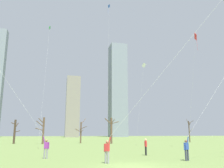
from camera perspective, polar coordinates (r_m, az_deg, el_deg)
The scene contains 16 objects.
ground_plane at distance 16.29m, azimuth 5.14°, elevation -19.33°, with size 400.00×400.00×0.00m, color olive.
kite_flyer_midfield_center_pink at distance 17.35m, azimuth 7.26°, elevation -5.24°, with size 13.29×6.61×18.56m.
kite_flyer_midfield_right_purple at distance 21.82m, azimuth 22.18°, elevation -6.25°, with size 10.96×1.46×14.40m.
kite_flyer_foreground_left_yellow at distance 21.78m, azimuth -20.93°, elevation -6.10°, with size 11.60×0.89×17.14m.
bystander_far_off_by_trees at distance 24.33m, azimuth 8.20°, elevation -14.67°, with size 0.26×0.50×1.62m.
distant_kite_high_overhead_green at distance 47.27m, azimuth -15.15°, elevation 10.46°, with size 0.43×8.23×23.10m.
distant_kite_drifting_left_white at distance 46.37m, azimuth 7.58°, elevation 2.81°, with size 1.87×1.87×15.80m.
distant_kite_low_near_trees_red at distance 39.61m, azimuth 19.55°, elevation 9.22°, with size 0.53×5.29×17.66m.
distant_kite_drifting_right_blue at distance 52.68m, azimuth -0.78°, elevation 15.70°, with size 1.34×4.18×30.18m.
bare_tree_left_of_center at distance 55.25m, azimuth -22.58°, elevation -10.51°, with size 2.05×1.51×5.05m.
bare_tree_rightmost at distance 51.59m, azimuth -16.46°, elevation -10.60°, with size 1.78×0.80×5.45m.
bare_tree_right_of_center at distance 54.48m, azimuth -7.56°, elevation -11.39°, with size 2.59×2.59×5.64m.
bare_tree_center at distance 52.14m, azimuth -0.17°, elevation -10.96°, with size 3.11×1.44×5.55m.
bare_tree_leftmost at distance 62.27m, azimuth 18.29°, elevation -10.60°, with size 1.82×2.01×5.56m.
skyline_tall_tower at distance 163.97m, azimuth 1.40°, elevation -1.35°, with size 11.32×11.59×64.67m.
skyline_squat_block at distance 149.88m, azimuth -9.57°, elevation -5.44°, with size 8.32×10.44×37.51m.
Camera 1 is at (-5.03, -15.35, 2.10)m, focal length 37.61 mm.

